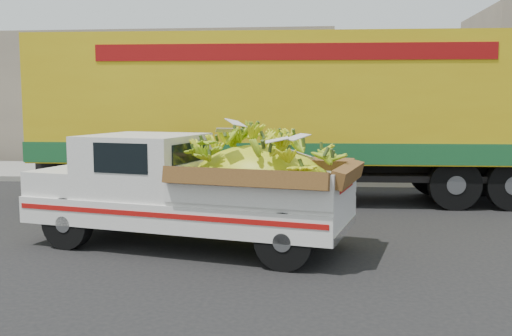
# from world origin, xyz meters

# --- Properties ---
(ground) EXTENTS (100.00, 100.00, 0.00)m
(ground) POSITION_xyz_m (0.00, 0.00, 0.00)
(ground) COLOR black
(ground) RESTS_ON ground
(curb) EXTENTS (60.00, 0.25, 0.15)m
(curb) POSITION_xyz_m (0.00, 7.50, 0.07)
(curb) COLOR gray
(curb) RESTS_ON ground
(sidewalk) EXTENTS (60.00, 4.00, 0.14)m
(sidewalk) POSITION_xyz_m (0.00, 9.60, 0.07)
(sidewalk) COLOR gray
(sidewalk) RESTS_ON ground
(building_left) EXTENTS (18.00, 6.00, 5.00)m
(building_left) POSITION_xyz_m (-8.00, 15.50, 2.50)
(building_left) COLOR gray
(building_left) RESTS_ON ground
(pickup_truck) EXTENTS (5.35, 2.94, 1.78)m
(pickup_truck) POSITION_xyz_m (-1.24, 0.41, 0.95)
(pickup_truck) COLOR black
(pickup_truck) RESTS_ON ground
(semi_trailer) EXTENTS (12.03, 2.93, 3.80)m
(semi_trailer) POSITION_xyz_m (-0.15, 5.05, 2.12)
(semi_trailer) COLOR black
(semi_trailer) RESTS_ON ground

